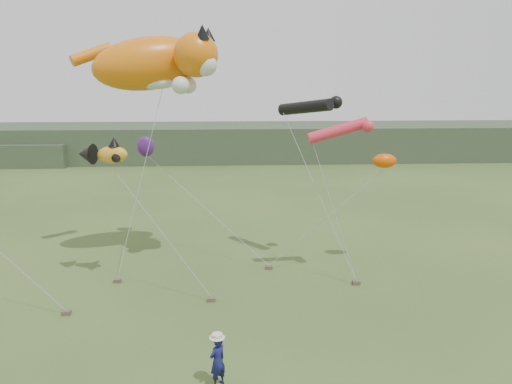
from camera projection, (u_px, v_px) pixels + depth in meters
The scene contains 8 objects.
ground at pixel (234, 348), 17.09m from camera, with size 120.00×120.00×0.00m, color #385123.
headland at pixel (202, 143), 60.10m from camera, with size 90.00×13.00×4.00m.
festival_attendant at pixel (218, 361), 14.79m from camera, with size 0.58×0.38×1.59m, color #131649.
sandbag_anchors at pixel (209, 287), 21.95m from camera, with size 12.44×4.72×0.17m.
cat_kite at pixel (160, 62), 23.53m from camera, with size 7.28×4.29×3.29m.
fish_kite at pixel (103, 154), 21.79m from camera, with size 2.49×1.64×1.22m.
tube_kites at pixel (323, 115), 23.26m from camera, with size 3.82×4.56×2.07m.
misc_kites at pixel (241, 152), 26.31m from camera, with size 13.21×5.67×1.17m.
Camera 1 is at (-0.16, -15.58, 8.85)m, focal length 35.00 mm.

